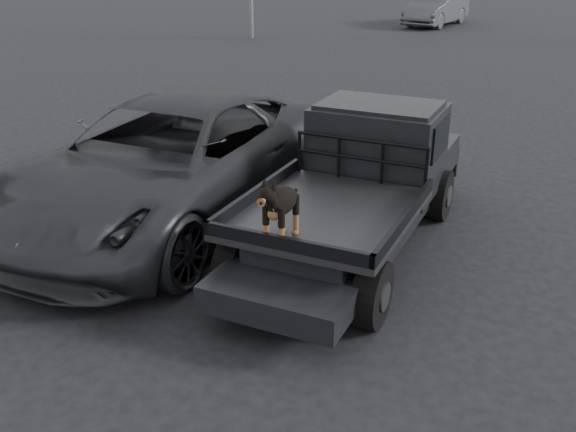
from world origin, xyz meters
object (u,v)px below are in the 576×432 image
at_px(parked_suv, 171,162).
at_px(distant_car_a, 436,9).
at_px(dog, 281,207).
at_px(flatbed_ute, 353,217).

bearing_deg(parked_suv, distant_car_a, 93.67).
relative_size(parked_suv, distant_car_a, 1.34).
bearing_deg(distant_car_a, parked_suv, -77.35).
bearing_deg(dog, distant_car_a, 99.51).
distance_m(flatbed_ute, parked_suv, 2.83).
height_order(dog, distant_car_a, dog).
xyz_separation_m(flatbed_ute, dog, (-0.16, -1.89, 0.83)).
distance_m(parked_suv, distant_car_a, 24.98).
xyz_separation_m(flatbed_ute, distant_car_a, (-4.62, 24.78, 0.32)).
distance_m(dog, distant_car_a, 27.05).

